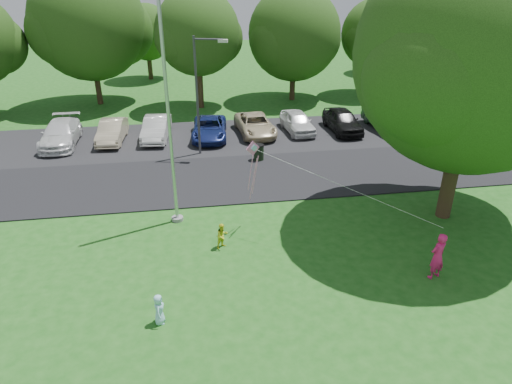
{
  "coord_description": "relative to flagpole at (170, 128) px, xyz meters",
  "views": [
    {
      "loc": [
        -2.82,
        -12.57,
        9.83
      ],
      "look_at": [
        -0.2,
        4.0,
        1.6
      ],
      "focal_mm": 32.0,
      "sensor_mm": 36.0,
      "label": 1
    }
  ],
  "objects": [
    {
      "name": "child_blue",
      "position": [
        -0.54,
        -6.37,
        -3.65
      ],
      "size": [
        0.38,
        0.53,
        1.03
      ],
      "primitive_type": "imported",
      "rotation": [
        0.0,
        0.0,
        1.47
      ],
      "color": "#9BDEEE",
      "rests_on": "ground"
    },
    {
      "name": "tree_row",
      "position": [
        5.09,
        19.23,
        1.55
      ],
      "size": [
        64.35,
        11.94,
        10.88
      ],
      "color": "#332316",
      "rests_on": "ground"
    },
    {
      "name": "woman",
      "position": [
        8.95,
        -5.53,
        -3.28
      ],
      "size": [
        0.76,
        0.63,
        1.78
      ],
      "primitive_type": "imported",
      "rotation": [
        0.0,
        0.0,
        3.5
      ],
      "color": "#E11E6A",
      "rests_on": "ground"
    },
    {
      "name": "trash_can",
      "position": [
        4.6,
        6.24,
        -3.69
      ],
      "size": [
        0.6,
        0.6,
        0.95
      ],
      "rotation": [
        0.0,
        0.0,
        0.35
      ],
      "color": "black",
      "rests_on": "ground"
    },
    {
      "name": "street_lamp",
      "position": [
        1.61,
        7.68,
        -0.16
      ],
      "size": [
        1.84,
        0.66,
        6.67
      ],
      "rotation": [
        0.0,
        0.0,
        -0.27
      ],
      "color": "#3F3F44",
      "rests_on": "ground"
    },
    {
      "name": "park_road",
      "position": [
        3.5,
        4.0,
        -4.14
      ],
      "size": [
        60.0,
        6.0,
        0.06
      ],
      "primitive_type": "cube",
      "color": "black",
      "rests_on": "ground"
    },
    {
      "name": "big_tree",
      "position": [
        11.51,
        -1.49,
        2.56
      ],
      "size": [
        9.71,
        9.15,
        11.54
      ],
      "rotation": [
        0.0,
        0.0,
        0.28
      ],
      "color": "#332316",
      "rests_on": "ground"
    },
    {
      "name": "horizon_trees",
      "position": [
        7.56,
        28.88,
        0.14
      ],
      "size": [
        77.46,
        7.2,
        7.02
      ],
      "color": "#332316",
      "rests_on": "ground"
    },
    {
      "name": "flagpole",
      "position": [
        0.0,
        0.0,
        0.0
      ],
      "size": [
        0.5,
        0.5,
        10.0
      ],
      "color": "#B7BABF",
      "rests_on": "ground"
    },
    {
      "name": "child_yellow",
      "position": [
        1.75,
        -2.43,
        -3.65
      ],
      "size": [
        0.64,
        0.61,
        1.04
      ],
      "primitive_type": "imported",
      "rotation": [
        0.0,
        0.0,
        0.58
      ],
      "color": "yellow",
      "rests_on": "ground"
    },
    {
      "name": "parked_cars",
      "position": [
        3.23,
        10.57,
        -3.42
      ],
      "size": [
        22.8,
        5.03,
        1.48
      ],
      "color": "silver",
      "rests_on": "ground"
    },
    {
      "name": "kite",
      "position": [
        3.34,
        -1.1,
        -1.12
      ],
      "size": [
        6.07,
        4.82,
        2.63
      ],
      "rotation": [
        0.0,
        0.0,
        0.38
      ],
      "color": "pink",
      "rests_on": "ground"
    },
    {
      "name": "ground",
      "position": [
        3.5,
        -5.0,
        -4.17
      ],
      "size": [
        120.0,
        120.0,
        0.0
      ],
      "primitive_type": "plane",
      "color": "#1B5817",
      "rests_on": "ground"
    },
    {
      "name": "parking_strip",
      "position": [
        3.5,
        10.5,
        -4.14
      ],
      "size": [
        42.0,
        7.0,
        0.06
      ],
      "primitive_type": "cube",
      "color": "black",
      "rests_on": "ground"
    }
  ]
}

